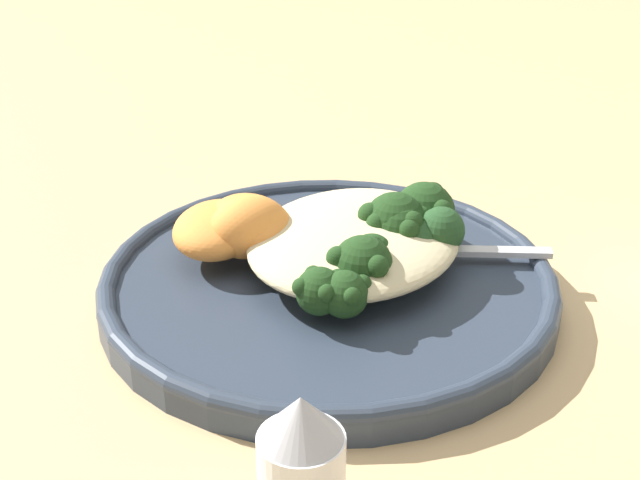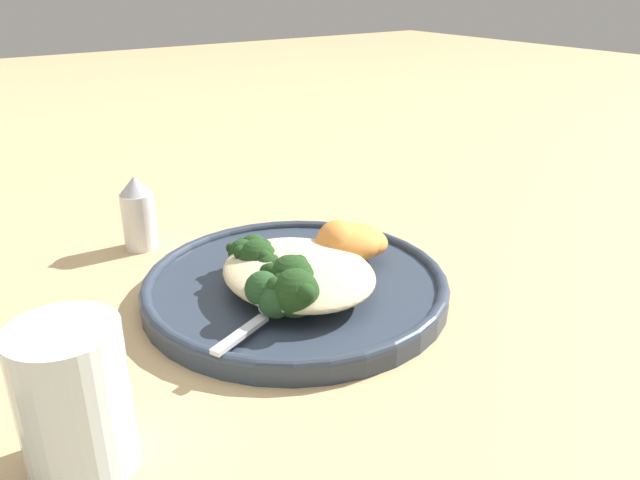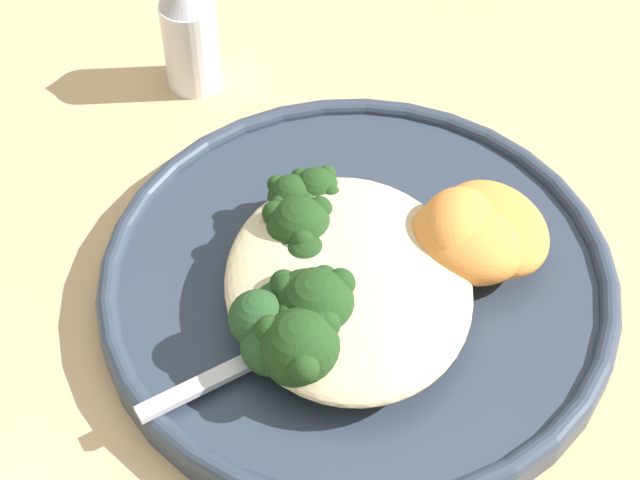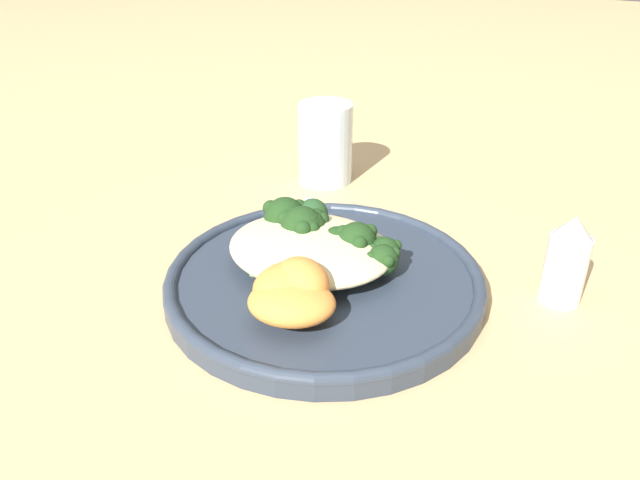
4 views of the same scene
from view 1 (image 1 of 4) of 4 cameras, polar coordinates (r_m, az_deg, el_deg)
ground_plane at (r=0.55m, az=-1.15°, el=-4.44°), size 4.00×4.00×0.00m
plate at (r=0.56m, az=0.54°, el=-2.80°), size 0.28×0.28×0.02m
quinoa_mound at (r=0.56m, az=2.20°, el=-0.01°), size 0.15×0.13×0.03m
broccoli_stalk_0 at (r=0.53m, az=-0.08°, el=-1.89°), size 0.11×0.07×0.03m
broccoli_stalk_1 at (r=0.52m, az=0.98°, el=-2.12°), size 0.10×0.08×0.03m
broccoli_stalk_2 at (r=0.53m, az=2.07°, el=-1.24°), size 0.09×0.10×0.04m
broccoli_stalk_3 at (r=0.54m, az=2.54°, el=-0.78°), size 0.05×0.08×0.03m
broccoli_stalk_4 at (r=0.56m, az=4.37°, el=0.68°), size 0.04×0.10×0.04m
broccoli_stalk_5 at (r=0.56m, az=4.18°, el=0.99°), size 0.04×0.09×0.04m
broccoli_stalk_6 at (r=0.58m, az=5.75°, el=1.59°), size 0.08×0.11×0.04m
sweet_potato_chunk_0 at (r=0.57m, az=-4.54°, el=1.01°), size 0.08×0.08×0.03m
sweet_potato_chunk_1 at (r=0.57m, az=-6.60°, el=0.68°), size 0.08×0.07×0.03m
sweet_potato_chunk_2 at (r=0.56m, az=-4.59°, el=0.84°), size 0.07×0.06×0.04m
kale_tuft at (r=0.56m, az=6.74°, el=0.68°), size 0.05×0.05×0.04m
spoon at (r=0.57m, az=7.19°, el=-0.48°), size 0.06×0.11×0.01m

